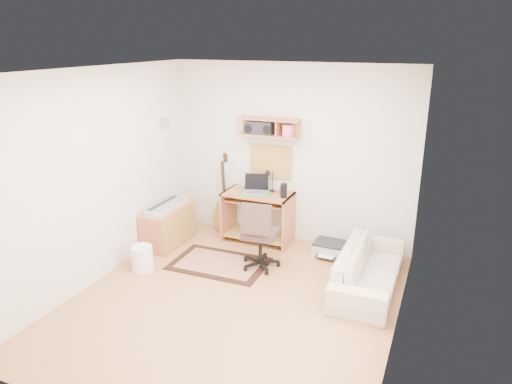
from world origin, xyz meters
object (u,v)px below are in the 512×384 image
at_px(desk, 258,217).
at_px(cabinet, 168,226).
at_px(task_chair, 260,233).
at_px(printer, 330,248).
at_px(sofa, 370,262).

height_order(desk, cabinet, desk).
height_order(task_chair, cabinet, task_chair).
bearing_deg(printer, desk, 179.15).
xyz_separation_m(desk, task_chair, (0.36, -0.79, 0.10)).
bearing_deg(task_chair, desk, 108.57).
height_order(cabinet, sofa, sofa).
bearing_deg(cabinet, desk, 27.26).
distance_m(desk, task_chair, 0.88).
relative_size(desk, sofa, 0.59).
distance_m(cabinet, sofa, 2.97).
distance_m(desk, printer, 1.16).
xyz_separation_m(desk, sofa, (1.78, -0.78, -0.04)).
height_order(cabinet, printer, cabinet).
bearing_deg(cabinet, printer, 13.57).
height_order(desk, sofa, desk).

